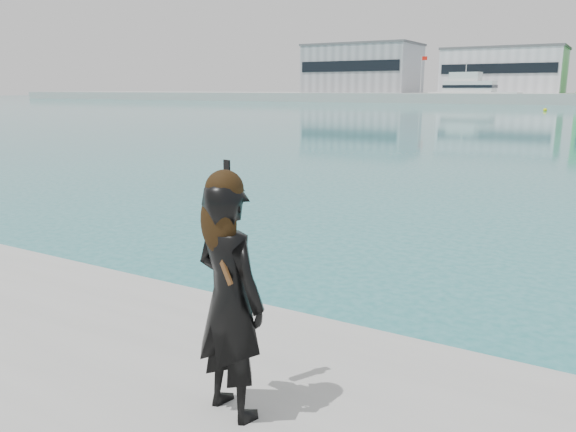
% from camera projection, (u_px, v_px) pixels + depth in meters
% --- Properties ---
extents(warehouse_grey_left, '(26.52, 16.36, 11.50)m').
position_uv_depth(warehouse_grey_left, '(362.00, 69.00, 137.15)').
color(warehouse_grey_left, gray).
rests_on(warehouse_grey_left, far_quay).
extents(warehouse_white, '(24.48, 15.35, 9.50)m').
position_uv_depth(warehouse_white, '(504.00, 70.00, 120.96)').
color(warehouse_white, silver).
rests_on(warehouse_white, far_quay).
extents(flagpole_left, '(1.28, 0.16, 8.00)m').
position_uv_depth(flagpole_left, '(422.00, 72.00, 123.07)').
color(flagpole_left, silver).
rests_on(flagpole_left, far_quay).
extents(motor_yacht, '(17.51, 6.07, 8.02)m').
position_uv_depth(motor_yacht, '(472.00, 92.00, 111.03)').
color(motor_yacht, silver).
rests_on(motor_yacht, ground).
extents(buoy_far, '(0.50, 0.50, 0.50)m').
position_uv_depth(buoy_far, '(545.00, 111.00, 73.59)').
color(buoy_far, '#DBDE0B').
rests_on(buoy_far, ground).
extents(woman, '(0.62, 0.48, 1.58)m').
position_uv_depth(woman, '(229.00, 293.00, 3.42)').
color(woman, black).
rests_on(woman, near_quay).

